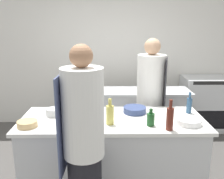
{
  "coord_description": "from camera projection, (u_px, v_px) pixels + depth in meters",
  "views": [
    {
      "loc": [
        -0.04,
        -2.66,
        1.92
      ],
      "look_at": [
        0.0,
        0.35,
        1.13
      ],
      "focal_mm": 40.0,
      "sensor_mm": 36.0,
      "label": 1
    }
  ],
  "objects": [
    {
      "name": "wall_back",
      "position": [
        111.0,
        53.0,
        4.77
      ],
      "size": [
        8.0,
        0.06,
        2.8
      ],
      "color": "silver",
      "rests_on": "ground_plane"
    },
    {
      "name": "prep_counter",
      "position": [
        112.0,
        153.0,
        2.95
      ],
      "size": [
        2.08,
        0.83,
        0.88
      ],
      "color": "silver",
      "rests_on": "ground_plane"
    },
    {
      "name": "pass_counter",
      "position": [
        131.0,
        116.0,
        4.17
      ],
      "size": [
        1.91,
        0.58,
        0.88
      ],
      "color": "silver",
      "rests_on": "ground_plane"
    },
    {
      "name": "oven_range",
      "position": [
        208.0,
        103.0,
        4.68
      ],
      "size": [
        0.96,
        0.6,
        0.99
      ],
      "color": "silver",
      "rests_on": "ground_plane"
    },
    {
      "name": "chef_at_prep_near",
      "position": [
        84.0,
        147.0,
        2.16
      ],
      "size": [
        0.37,
        0.36,
        1.77
      ],
      "rotation": [
        0.0,
        0.0,
        1.53
      ],
      "color": "black",
      "rests_on": "ground_plane"
    },
    {
      "name": "chef_at_stove",
      "position": [
        151.0,
        100.0,
        3.57
      ],
      "size": [
        0.45,
        0.43,
        1.74
      ],
      "rotation": [
        0.0,
        0.0,
        -1.82
      ],
      "color": "black",
      "rests_on": "ground_plane"
    },
    {
      "name": "bottle_olive_oil",
      "position": [
        189.0,
        105.0,
        2.99
      ],
      "size": [
        0.06,
        0.06,
        0.26
      ],
      "color": "#2D5175",
      "rests_on": "prep_counter"
    },
    {
      "name": "bottle_vinegar",
      "position": [
        110.0,
        114.0,
        2.65
      ],
      "size": [
        0.08,
        0.08,
        0.28
      ],
      "color": "#B2A84C",
      "rests_on": "prep_counter"
    },
    {
      "name": "bottle_wine",
      "position": [
        71.0,
        115.0,
        2.62
      ],
      "size": [
        0.07,
        0.07,
        0.28
      ],
      "color": "black",
      "rests_on": "prep_counter"
    },
    {
      "name": "bottle_cooking_oil",
      "position": [
        151.0,
        119.0,
        2.62
      ],
      "size": [
        0.08,
        0.08,
        0.19
      ],
      "color": "#19471E",
      "rests_on": "prep_counter"
    },
    {
      "name": "bottle_sauce",
      "position": [
        170.0,
        118.0,
        2.5
      ],
      "size": [
        0.07,
        0.07,
        0.32
      ],
      "color": "#5B2319",
      "rests_on": "prep_counter"
    },
    {
      "name": "bowl_mixing_large",
      "position": [
        53.0,
        112.0,
        2.92
      ],
      "size": [
        0.17,
        0.17,
        0.09
      ],
      "color": "#B7BABC",
      "rests_on": "prep_counter"
    },
    {
      "name": "bowl_prep_small",
      "position": [
        27.0,
        124.0,
        2.6
      ],
      "size": [
        0.21,
        0.21,
        0.06
      ],
      "color": "tan",
      "rests_on": "prep_counter"
    },
    {
      "name": "bowl_ceramic_blue",
      "position": [
        135.0,
        110.0,
        3.02
      ],
      "size": [
        0.27,
        0.27,
        0.07
      ],
      "color": "navy",
      "rests_on": "prep_counter"
    },
    {
      "name": "bowl_wooden_salad",
      "position": [
        189.0,
        121.0,
        2.67
      ],
      "size": [
        0.26,
        0.26,
        0.06
      ],
      "color": "white",
      "rests_on": "prep_counter"
    },
    {
      "name": "cutting_board",
      "position": [
        82.0,
        114.0,
        2.96
      ],
      "size": [
        0.3,
        0.22,
        0.01
      ],
      "color": "white",
      "rests_on": "prep_counter"
    },
    {
      "name": "stockpot",
      "position": [
        146.0,
        84.0,
        3.98
      ],
      "size": [
        0.27,
        0.27,
        0.23
      ],
      "color": "silver",
      "rests_on": "pass_counter"
    }
  ]
}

